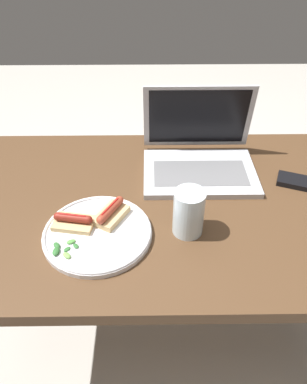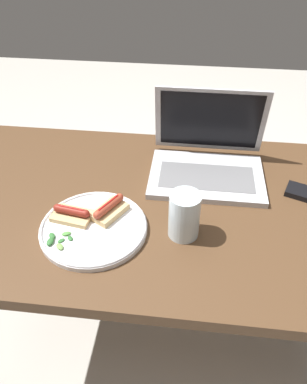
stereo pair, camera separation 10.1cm
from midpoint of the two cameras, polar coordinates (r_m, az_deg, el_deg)
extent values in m
plane|color=#B7B2A8|center=(1.64, 4.11, -21.35)|extent=(6.00, 6.00, 0.00)
cube|color=#4C331E|center=(1.08, 5.83, -2.49)|extent=(1.38, 0.73, 0.04)
cylinder|color=#4C331E|center=(1.65, -16.42, -3.58)|extent=(0.05, 0.05, 0.70)
cube|color=#B7B7BC|center=(1.16, 10.52, 2.23)|extent=(0.34, 0.24, 0.02)
cube|color=slate|center=(1.14, 10.59, 2.18)|extent=(0.28, 0.13, 0.00)
cube|color=#B7B7BC|center=(1.21, 11.02, 10.61)|extent=(0.34, 0.04, 0.22)
cube|color=black|center=(1.21, 11.03, 10.54)|extent=(0.31, 0.03, 0.20)
cylinder|color=silver|center=(0.98, -6.21, -5.68)|extent=(0.28, 0.28, 0.01)
torus|color=silver|center=(0.98, -6.24, -5.31)|extent=(0.28, 0.28, 0.01)
cube|color=tan|center=(1.01, -9.48, -3.72)|extent=(0.11, 0.08, 0.01)
cylinder|color=maroon|center=(0.99, -9.59, -2.98)|extent=(0.08, 0.04, 0.02)
sphere|color=maroon|center=(1.01, -11.70, -2.51)|extent=(0.02, 0.02, 0.02)
sphere|color=maroon|center=(0.98, -7.42, -3.45)|extent=(0.02, 0.02, 0.02)
cylinder|color=red|center=(0.99, -9.66, -2.50)|extent=(0.07, 0.02, 0.00)
cube|color=tan|center=(1.00, -3.93, -3.11)|extent=(0.10, 0.12, 0.02)
cylinder|color=#9E3D28|center=(0.99, -3.98, -2.25)|extent=(0.06, 0.09, 0.02)
sphere|color=#9E3D28|center=(0.97, -5.65, -3.64)|extent=(0.02, 0.02, 0.02)
sphere|color=#9E3D28|center=(1.01, -2.40, -0.93)|extent=(0.02, 0.02, 0.02)
cylinder|color=red|center=(0.98, -4.01, -1.77)|extent=(0.04, 0.07, 0.00)
ellipsoid|color=#709E4C|center=(0.94, -11.12, -8.30)|extent=(0.03, 0.03, 0.01)
ellipsoid|color=#2D662D|center=(0.95, -10.97, -7.42)|extent=(0.02, 0.02, 0.00)
ellipsoid|color=#4C8E3D|center=(0.96, -10.25, -6.40)|extent=(0.03, 0.02, 0.01)
ellipsoid|color=#2D662D|center=(0.95, -12.55, -7.53)|extent=(0.02, 0.03, 0.01)
ellipsoid|color=#2D662D|center=(0.95, -9.65, -7.10)|extent=(0.02, 0.02, 0.00)
ellipsoid|color=#2D662D|center=(0.96, -12.34, -6.69)|extent=(0.03, 0.03, 0.01)
cylinder|color=silver|center=(0.94, 7.78, -3.68)|extent=(0.08, 0.08, 0.13)
cube|color=black|center=(1.19, 24.30, -0.25)|extent=(0.12, 0.10, 0.02)
camera|label=1|loc=(0.05, -87.14, 2.35)|focal=35.00mm
camera|label=2|loc=(0.05, 92.86, -2.35)|focal=35.00mm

